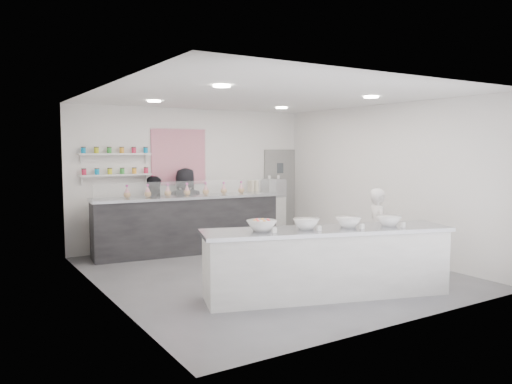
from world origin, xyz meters
TOP-DOWN VIEW (x-y plane):
  - floor at (0.00, 0.00)m, footprint 6.00×6.00m
  - ceiling at (0.00, 0.00)m, footprint 6.00×6.00m
  - back_wall at (0.00, 3.00)m, footprint 5.50×0.00m
  - left_wall at (-2.75, 0.00)m, footprint 0.00×6.00m
  - right_wall at (2.75, 0.00)m, footprint 0.00×6.00m
  - back_door at (2.30, 2.97)m, footprint 0.88×0.04m
  - pattern_panel at (-0.35, 2.98)m, footprint 1.25×0.03m
  - jar_shelf_lower at (-1.75, 2.90)m, footprint 1.45×0.22m
  - jar_shelf_upper at (-1.75, 2.90)m, footprint 1.45×0.22m
  - preserve_jars at (-1.75, 2.88)m, footprint 1.45×0.10m
  - downlight_0 at (-1.40, -1.00)m, footprint 0.24×0.24m
  - downlight_1 at (1.40, -1.00)m, footprint 0.24×0.24m
  - downlight_2 at (-1.40, 1.60)m, footprint 0.24×0.24m
  - downlight_3 at (1.40, 1.60)m, footprint 0.24×0.24m
  - prep_counter at (-0.03, -1.62)m, footprint 3.71×1.90m
  - back_bar at (-0.52, 2.18)m, footprint 3.85×1.11m
  - sneeze_guard at (-0.56, 1.85)m, footprint 3.72×0.43m
  - espresso_ledge at (1.55, 2.78)m, footprint 1.36×0.43m
  - espresso_machine at (2.00, 2.78)m, footprint 0.50×0.34m
  - cup_stacks at (1.42, 2.78)m, footprint 0.24×0.24m
  - prep_bowls at (-0.03, -1.62)m, footprint 2.36×1.17m
  - label_cards at (0.13, -2.11)m, footprint 2.01×0.04m
  - cookie_bags at (-0.52, 2.18)m, footprint 2.53×0.42m
  - woman_prep at (1.61, -1.02)m, footprint 0.53×0.63m
  - staff_left at (-1.11, 2.60)m, footprint 0.92×0.82m
  - staff_right at (-0.37, 2.60)m, footprint 0.98×0.81m

SIDE VIEW (x-z plane):
  - floor at x=0.00m, z-range 0.00..0.00m
  - prep_counter at x=-0.03m, z-range 0.00..0.99m
  - espresso_ledge at x=1.55m, z-range 0.00..1.01m
  - back_bar at x=-0.52m, z-range 0.00..1.18m
  - woman_prep at x=1.61m, z-range 0.00..1.45m
  - staff_left at x=-1.11m, z-range 0.00..1.57m
  - staff_right at x=-0.37m, z-range 0.00..1.73m
  - label_cards at x=0.13m, z-range 0.99..1.06m
  - back_door at x=2.30m, z-range 0.00..2.10m
  - prep_bowls at x=-0.03m, z-range 0.99..1.14m
  - cup_stacks at x=1.42m, z-range 1.01..1.39m
  - espresso_machine at x=2.00m, z-range 1.01..1.39m
  - cookie_bags at x=-0.52m, z-range 1.18..1.43m
  - sneeze_guard at x=-0.56m, z-range 1.18..1.50m
  - back_wall at x=0.00m, z-range -1.25..4.25m
  - left_wall at x=-2.75m, z-range -1.50..4.50m
  - right_wall at x=2.75m, z-range -1.50..4.50m
  - jar_shelf_lower at x=-1.75m, z-range 1.58..1.62m
  - preserve_jars at x=-1.75m, z-range 1.60..2.16m
  - pattern_panel at x=-0.35m, z-range 1.35..2.55m
  - jar_shelf_upper at x=-1.75m, z-range 2.00..2.04m
  - downlight_0 at x=-1.40m, z-range 2.97..2.99m
  - downlight_1 at x=1.40m, z-range 2.97..2.99m
  - downlight_2 at x=-1.40m, z-range 2.97..2.99m
  - downlight_3 at x=1.40m, z-range 2.97..2.99m
  - ceiling at x=0.00m, z-range 3.00..3.00m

